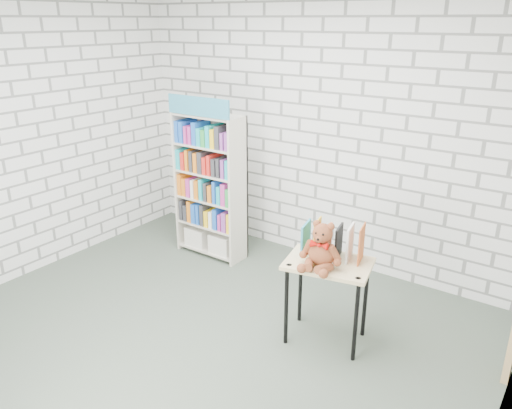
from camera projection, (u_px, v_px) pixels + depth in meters
The scene contains 6 objects.
ground at pixel (197, 339), 4.21m from camera, with size 4.50×4.50×0.00m, color #434E42.
room_shell at pixel (187, 130), 3.58m from camera, with size 4.52×4.02×2.81m.
bookshelf at pixel (210, 185), 5.48m from camera, with size 0.80×0.31×1.80m.
display_table at pixel (328, 273), 4.00m from camera, with size 0.75×0.59×0.72m.
table_books at pixel (333, 241), 4.01m from camera, with size 0.50×0.30×0.28m.
teddy_bear at pixel (321, 250), 3.83m from camera, with size 0.34×0.32×0.37m.
Camera 1 is at (2.45, -2.61, 2.54)m, focal length 35.00 mm.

